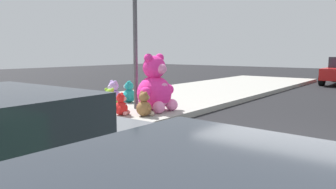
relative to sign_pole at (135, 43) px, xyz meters
name	(u,v)px	position (x,y,z in m)	size (l,w,h in m)	color
ground_plane	(300,158)	(-1.00, -4.40, -1.85)	(60.00, 60.00, 0.00)	black
sidewalk	(86,114)	(-1.00, 0.80, -1.77)	(28.00, 4.40, 0.15)	#9E9B93
sign_pole	(135,43)	(0.00, 0.00, 0.00)	(0.56, 0.11, 3.20)	#4C4C51
plush_pink_large	(156,88)	(0.09, -0.59, -1.13)	(1.10, 0.97, 1.43)	#F22D93
plush_lavender	(113,95)	(0.02, 0.90, -1.42)	(0.48, 0.52, 0.69)	#B28CD8
plush_red	(122,106)	(-0.84, -0.33, -1.49)	(0.38, 0.38, 0.52)	red
plush_lime	(110,101)	(-0.58, 0.37, -1.47)	(0.41, 0.39, 0.57)	#8CD133
plush_tan	(145,94)	(0.70, 0.32, -1.42)	(0.49, 0.49, 0.69)	tan
plush_brown	(144,106)	(-0.60, -0.83, -1.47)	(0.41, 0.43, 0.58)	olive
plush_teal	(129,94)	(0.63, 0.90, -1.45)	(0.44, 0.46, 0.63)	teal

